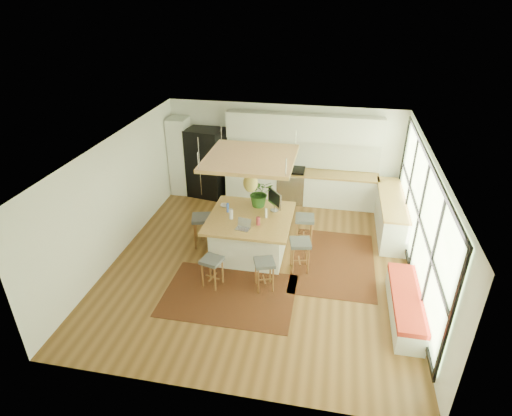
% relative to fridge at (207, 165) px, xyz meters
% --- Properties ---
extents(floor, '(7.00, 7.00, 0.00)m').
position_rel_fridge_xyz_m(floor, '(2.16, -3.16, -0.93)').
color(floor, brown).
rests_on(floor, ground).
extents(ceiling, '(7.00, 7.00, 0.00)m').
position_rel_fridge_xyz_m(ceiling, '(2.16, -3.16, 1.78)').
color(ceiling, white).
rests_on(ceiling, ground).
extents(wall_back, '(6.50, 0.00, 6.50)m').
position_rel_fridge_xyz_m(wall_back, '(2.16, 0.34, 0.42)').
color(wall_back, white).
rests_on(wall_back, ground).
extents(wall_front, '(6.50, 0.00, 6.50)m').
position_rel_fridge_xyz_m(wall_front, '(2.16, -6.66, 0.42)').
color(wall_front, white).
rests_on(wall_front, ground).
extents(wall_left, '(0.00, 7.00, 7.00)m').
position_rel_fridge_xyz_m(wall_left, '(-1.09, -3.16, 0.42)').
color(wall_left, white).
rests_on(wall_left, ground).
extents(wall_right, '(0.00, 7.00, 7.00)m').
position_rel_fridge_xyz_m(wall_right, '(5.41, -3.16, 0.42)').
color(wall_right, white).
rests_on(wall_right, ground).
extents(window_wall, '(0.10, 6.20, 2.60)m').
position_rel_fridge_xyz_m(window_wall, '(5.38, -3.16, 0.47)').
color(window_wall, black).
rests_on(window_wall, wall_right).
extents(pantry, '(0.55, 0.60, 2.25)m').
position_rel_fridge_xyz_m(pantry, '(-0.79, 0.02, 0.20)').
color(pantry, white).
rests_on(pantry, floor).
extents(back_counter_base, '(4.20, 0.60, 0.88)m').
position_rel_fridge_xyz_m(back_counter_base, '(2.71, 0.02, -0.49)').
color(back_counter_base, white).
rests_on(back_counter_base, floor).
extents(back_counter_top, '(4.24, 0.64, 0.05)m').
position_rel_fridge_xyz_m(back_counter_top, '(2.71, 0.02, -0.03)').
color(back_counter_top, '#AB7F3C').
rests_on(back_counter_top, back_counter_base).
extents(backsplash, '(4.20, 0.02, 0.80)m').
position_rel_fridge_xyz_m(backsplash, '(2.71, 0.32, 0.43)').
color(backsplash, white).
rests_on(backsplash, wall_back).
extents(upper_cabinets, '(4.20, 0.34, 0.70)m').
position_rel_fridge_xyz_m(upper_cabinets, '(2.71, 0.16, 1.22)').
color(upper_cabinets, white).
rests_on(upper_cabinets, wall_back).
extents(range, '(0.76, 0.62, 1.00)m').
position_rel_fridge_xyz_m(range, '(2.46, 0.02, -0.43)').
color(range, '#A5A5AA').
rests_on(range, floor).
extents(right_counter_base, '(0.60, 2.50, 0.88)m').
position_rel_fridge_xyz_m(right_counter_base, '(5.09, -1.16, -0.49)').
color(right_counter_base, white).
rests_on(right_counter_base, floor).
extents(right_counter_top, '(0.64, 2.54, 0.05)m').
position_rel_fridge_xyz_m(right_counter_top, '(5.09, -1.16, -0.03)').
color(right_counter_top, '#AB7F3C').
rests_on(right_counter_top, right_counter_base).
extents(window_bench, '(0.52, 2.00, 0.50)m').
position_rel_fridge_xyz_m(window_bench, '(5.11, -4.36, -0.68)').
color(window_bench, white).
rests_on(window_bench, floor).
extents(ceiling_panel, '(1.86, 1.86, 0.80)m').
position_rel_fridge_xyz_m(ceiling_panel, '(1.86, -2.76, 1.12)').
color(ceiling_panel, '#AB7F3C').
rests_on(ceiling_panel, ceiling).
extents(rug_near, '(2.60, 1.80, 0.01)m').
position_rel_fridge_xyz_m(rug_near, '(1.75, -4.39, -0.92)').
color(rug_near, black).
rests_on(rug_near, floor).
extents(rug_right, '(1.80, 2.60, 0.01)m').
position_rel_fridge_xyz_m(rug_right, '(3.77, -2.83, -0.92)').
color(rug_right, black).
rests_on(rug_right, floor).
extents(fridge, '(1.11, 0.93, 2.00)m').
position_rel_fridge_xyz_m(fridge, '(0.00, 0.00, 0.00)').
color(fridge, black).
rests_on(fridge, floor).
extents(island, '(1.85, 1.85, 0.93)m').
position_rel_fridge_xyz_m(island, '(1.86, -2.78, -0.46)').
color(island, '#AB7F3C').
rests_on(island, floor).
extents(stool_near_left, '(0.48, 0.48, 0.66)m').
position_rel_fridge_xyz_m(stool_near_left, '(1.35, -4.14, -0.57)').
color(stool_near_left, '#44484C').
rests_on(stool_near_left, floor).
extents(stool_near_right, '(0.50, 0.50, 0.67)m').
position_rel_fridge_xyz_m(stool_near_right, '(2.40, -4.03, -0.57)').
color(stool_near_right, '#44484C').
rests_on(stool_near_right, floor).
extents(stool_right_front, '(0.51, 0.51, 0.73)m').
position_rel_fridge_xyz_m(stool_right_front, '(3.04, -3.26, -0.57)').
color(stool_right_front, '#44484C').
rests_on(stool_right_front, floor).
extents(stool_right_back, '(0.47, 0.47, 0.74)m').
position_rel_fridge_xyz_m(stool_right_back, '(3.04, -2.20, -0.57)').
color(stool_right_back, '#44484C').
rests_on(stool_right_back, floor).
extents(stool_left_side, '(0.56, 0.56, 0.77)m').
position_rel_fridge_xyz_m(stool_left_side, '(0.69, -2.70, -0.57)').
color(stool_left_side, '#44484C').
rests_on(stool_left_side, floor).
extents(laptop, '(0.35, 0.36, 0.22)m').
position_rel_fridge_xyz_m(laptop, '(1.81, -3.34, 0.12)').
color(laptop, '#A5A5AA').
rests_on(laptop, island).
extents(monitor, '(0.50, 0.56, 0.52)m').
position_rel_fridge_xyz_m(monitor, '(2.34, -2.39, 0.26)').
color(monitor, '#A5A5AA').
rests_on(monitor, island).
extents(microwave, '(0.54, 0.37, 0.34)m').
position_rel_fridge_xyz_m(microwave, '(1.06, 0.04, 0.17)').
color(microwave, '#A5A5AA').
rests_on(microwave, back_counter_top).
extents(island_plant, '(0.80, 0.84, 0.52)m').
position_rel_fridge_xyz_m(island_plant, '(1.96, -2.21, 0.27)').
color(island_plant, '#1E4C19').
rests_on(island_plant, island).
extents(island_bowl, '(0.21, 0.21, 0.05)m').
position_rel_fridge_xyz_m(island_bowl, '(1.17, -2.41, 0.03)').
color(island_bowl, white).
rests_on(island_bowl, island).
extents(island_bottle_0, '(0.07, 0.07, 0.19)m').
position_rel_fridge_xyz_m(island_bottle_0, '(1.31, -2.68, 0.10)').
color(island_bottle_0, blue).
rests_on(island_bottle_0, island).
extents(island_bottle_1, '(0.07, 0.07, 0.19)m').
position_rel_fridge_xyz_m(island_bottle_1, '(1.46, -2.93, 0.10)').
color(island_bottle_1, silver).
rests_on(island_bottle_1, island).
extents(island_bottle_2, '(0.07, 0.07, 0.19)m').
position_rel_fridge_xyz_m(island_bottle_2, '(2.11, -3.08, 0.10)').
color(island_bottle_2, '#A33641').
rests_on(island_bottle_2, island).
extents(island_bottle_3, '(0.07, 0.07, 0.19)m').
position_rel_fridge_xyz_m(island_bottle_3, '(2.21, -2.73, 0.10)').
color(island_bottle_3, white).
rests_on(island_bottle_3, island).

